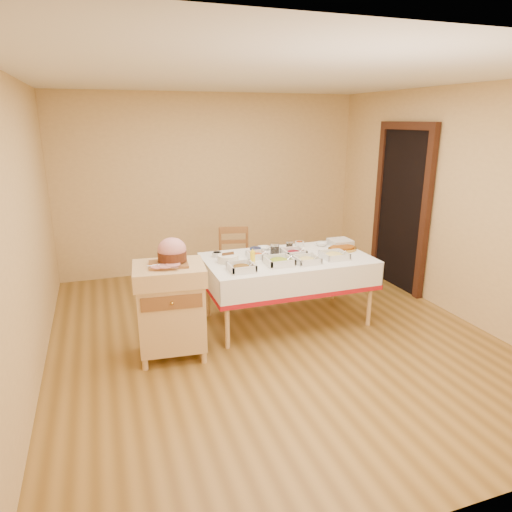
{
  "coord_description": "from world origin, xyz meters",
  "views": [
    {
      "loc": [
        -1.61,
        -4.15,
        2.23
      ],
      "look_at": [
        -0.1,
        0.2,
        0.84
      ],
      "focal_mm": 32.0,
      "sensor_mm": 36.0,
      "label": 1
    }
  ],
  "objects": [
    {
      "name": "room_shell",
      "position": [
        0.0,
        0.0,
        1.3
      ],
      "size": [
        5.0,
        5.0,
        5.0
      ],
      "color": "olive",
      "rests_on": "ground"
    },
    {
      "name": "doorway",
      "position": [
        2.2,
        0.9,
        1.11
      ],
      "size": [
        0.09,
        1.1,
        2.2
      ],
      "color": "black",
      "rests_on": "ground"
    },
    {
      "name": "dining_table",
      "position": [
        0.3,
        0.3,
        0.6
      ],
      "size": [
        1.82,
        1.02,
        0.76
      ],
      "color": "#E2B97C",
      "rests_on": "ground"
    },
    {
      "name": "butcher_cart",
      "position": [
        -1.06,
        -0.08,
        0.53
      ],
      "size": [
        0.7,
        0.6,
        0.93
      ],
      "color": "#E2B97C",
      "rests_on": "ground"
    },
    {
      "name": "dining_chair",
      "position": [
        -0.05,
        1.21,
        0.47
      ],
      "size": [
        0.48,
        0.47,
        0.91
      ],
      "color": "brown",
      "rests_on": "ground"
    },
    {
      "name": "ham_on_board",
      "position": [
        -1.02,
        -0.05,
        1.04
      ],
      "size": [
        0.38,
        0.36,
        0.25
      ],
      "color": "brown",
      "rests_on": "butcher_cart"
    },
    {
      "name": "serving_dish_a",
      "position": [
        -0.32,
        0.02,
        0.8
      ],
      "size": [
        0.26,
        0.25,
        0.11
      ],
      "color": "silver",
      "rests_on": "dining_table"
    },
    {
      "name": "serving_dish_b",
      "position": [
        0.12,
        0.1,
        0.8
      ],
      "size": [
        0.28,
        0.28,
        0.11
      ],
      "color": "silver",
      "rests_on": "dining_table"
    },
    {
      "name": "serving_dish_c",
      "position": [
        0.42,
        0.05,
        0.79
      ],
      "size": [
        0.25,
        0.25,
        0.1
      ],
      "color": "silver",
      "rests_on": "dining_table"
    },
    {
      "name": "serving_dish_d",
      "position": [
        0.78,
        0.1,
        0.79
      ],
      "size": [
        0.27,
        0.27,
        0.1
      ],
      "color": "silver",
      "rests_on": "dining_table"
    },
    {
      "name": "serving_dish_e",
      "position": [
        -0.02,
        0.4,
        0.79
      ],
      "size": [
        0.21,
        0.2,
        0.1
      ],
      "color": "silver",
      "rests_on": "dining_table"
    },
    {
      "name": "serving_dish_f",
      "position": [
        0.39,
        0.33,
        0.8
      ],
      "size": [
        0.25,
        0.24,
        0.11
      ],
      "color": "silver",
      "rests_on": "dining_table"
    },
    {
      "name": "small_bowl_left",
      "position": [
        -0.43,
        0.58,
        0.79
      ],
      "size": [
        0.11,
        0.11,
        0.05
      ],
      "color": "silver",
      "rests_on": "dining_table"
    },
    {
      "name": "small_bowl_mid",
      "position": [
        0.03,
        0.6,
        0.79
      ],
      "size": [
        0.13,
        0.13,
        0.06
      ],
      "color": "navy",
      "rests_on": "dining_table"
    },
    {
      "name": "small_bowl_right",
      "position": [
        0.62,
        0.69,
        0.79
      ],
      "size": [
        0.11,
        0.11,
        0.06
      ],
      "color": "silver",
      "rests_on": "dining_table"
    },
    {
      "name": "bowl_white_imported",
      "position": [
        0.16,
        0.68,
        0.78
      ],
      "size": [
        0.15,
        0.15,
        0.04
      ],
      "primitive_type": "imported",
      "rotation": [
        0.0,
        0.0,
        -0.06
      ],
      "color": "silver",
      "rests_on": "dining_table"
    },
    {
      "name": "bowl_small_imported",
      "position": [
        0.88,
        0.61,
        0.78
      ],
      "size": [
        0.19,
        0.19,
        0.04
      ],
      "primitive_type": "imported",
      "rotation": [
        0.0,
        0.0,
        0.43
      ],
      "color": "silver",
      "rests_on": "dining_table"
    },
    {
      "name": "preserve_jar_left",
      "position": [
        0.21,
        0.45,
        0.82
      ],
      "size": [
        0.11,
        0.11,
        0.13
      ],
      "color": "silver",
      "rests_on": "dining_table"
    },
    {
      "name": "preserve_jar_right",
      "position": [
        0.44,
        0.57,
        0.81
      ],
      "size": [
        0.09,
        0.09,
        0.11
      ],
      "color": "silver",
      "rests_on": "dining_table"
    },
    {
      "name": "mustard_bottle",
      "position": [
        -0.14,
        0.21,
        0.83
      ],
      "size": [
        0.05,
        0.05,
        0.17
      ],
      "color": "yellow",
      "rests_on": "dining_table"
    },
    {
      "name": "bread_basket",
      "position": [
        -0.37,
        0.35,
        0.8
      ],
      "size": [
        0.22,
        0.22,
        0.1
      ],
      "color": "white",
      "rests_on": "dining_table"
    },
    {
      "name": "plate_stack",
      "position": [
        1.1,
        0.55,
        0.8
      ],
      "size": [
        0.25,
        0.25,
        0.08
      ],
      "color": "silver",
      "rests_on": "dining_table"
    },
    {
      "name": "brass_platter",
      "position": [
        1.02,
        0.35,
        0.78
      ],
      "size": [
        0.35,
        0.25,
        0.05
      ],
      "color": "gold",
      "rests_on": "dining_table"
    }
  ]
}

